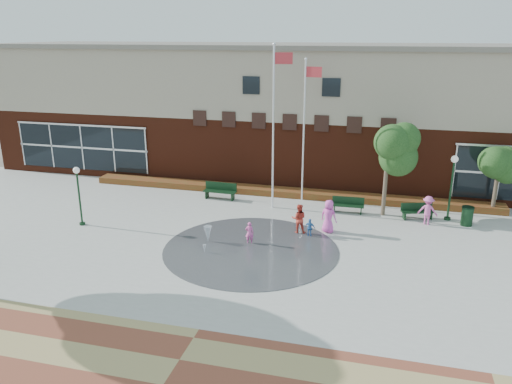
% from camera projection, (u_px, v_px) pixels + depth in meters
% --- Properties ---
extents(ground, '(120.00, 120.00, 0.00)m').
position_uv_depth(ground, '(233.00, 278.00, 21.18)').
color(ground, '#666056').
rests_on(ground, ground).
extents(plaza_concrete, '(46.00, 18.00, 0.01)m').
position_uv_depth(plaza_concrete, '(256.00, 241.00, 24.86)').
color(plaza_concrete, '#A8A8A0').
rests_on(plaza_concrete, ground).
extents(splash_pad, '(8.40, 8.40, 0.01)m').
position_uv_depth(splash_pad, '(251.00, 250.00, 23.94)').
color(splash_pad, '#383A3D').
rests_on(splash_pad, ground).
extents(library_building, '(44.40, 10.40, 9.20)m').
position_uv_depth(library_building, '(303.00, 110.00, 35.88)').
color(library_building, '#541F10').
rests_on(library_building, ground).
extents(flower_bed, '(26.00, 1.20, 0.40)m').
position_uv_depth(flower_bed, '(286.00, 196.00, 31.87)').
color(flower_bed, '#A11512').
rests_on(flower_bed, ground).
extents(flagpole_left, '(1.10, 0.23, 9.44)m').
position_uv_depth(flagpole_left, '(274.00, 120.00, 28.08)').
color(flagpole_left, white).
rests_on(flagpole_left, ground).
extents(flagpole_right, '(1.05, 0.26, 8.58)m').
position_uv_depth(flagpole_right, '(305.00, 124.00, 29.56)').
color(flagpole_right, white).
rests_on(flagpole_right, ground).
extents(lamp_left, '(0.34, 0.34, 3.24)m').
position_uv_depth(lamp_left, '(79.00, 190.00, 26.40)').
color(lamp_left, '#13321A').
rests_on(lamp_left, ground).
extents(lamp_right, '(0.39, 0.39, 3.68)m').
position_uv_depth(lamp_right, '(452.00, 181.00, 27.04)').
color(lamp_right, '#13321A').
rests_on(lamp_right, ground).
extents(bench_left, '(2.08, 0.65, 1.03)m').
position_uv_depth(bench_left, '(220.00, 194.00, 31.09)').
color(bench_left, '#13321A').
rests_on(bench_left, ground).
extents(bench_mid, '(1.84, 0.58, 0.92)m').
position_uv_depth(bench_mid, '(348.00, 208.00, 28.73)').
color(bench_mid, '#13321A').
rests_on(bench_mid, ground).
extents(bench_right, '(1.86, 1.05, 0.90)m').
position_uv_depth(bench_right, '(417.00, 214.00, 27.77)').
color(bench_right, '#13321A').
rests_on(bench_right, ground).
extents(trash_can, '(0.65, 0.65, 1.06)m').
position_uv_depth(trash_can, '(467.00, 216.00, 26.78)').
color(trash_can, '#13321A').
rests_on(trash_can, ground).
extents(tree_mid, '(3.24, 3.24, 5.47)m').
position_uv_depth(tree_mid, '(388.00, 147.00, 27.25)').
color(tree_mid, '#473A2C').
rests_on(tree_mid, ground).
extents(tree_small_right, '(2.41, 2.41, 4.12)m').
position_uv_depth(tree_small_right, '(500.00, 163.00, 27.84)').
color(tree_small_right, '#473A2C').
rests_on(tree_small_right, ground).
extents(water_jet_a, '(0.41, 0.41, 0.80)m').
position_uv_depth(water_jet_a, '(208.00, 242.00, 24.81)').
color(water_jet_a, white).
rests_on(water_jet_a, ground).
extents(water_jet_b, '(0.17, 0.17, 0.39)m').
position_uv_depth(water_jet_b, '(205.00, 253.00, 23.56)').
color(water_jet_b, white).
rests_on(water_jet_b, ground).
extents(child_splash, '(0.45, 0.32, 1.13)m').
position_uv_depth(child_splash, '(250.00, 233.00, 24.47)').
color(child_splash, '#ED58AD').
rests_on(child_splash, ground).
extents(adult_red, '(0.84, 0.69, 1.57)m').
position_uv_depth(adult_red, '(299.00, 219.00, 25.72)').
color(adult_red, '#CE3F30').
rests_on(adult_red, ground).
extents(adult_pink, '(0.99, 0.80, 1.76)m').
position_uv_depth(adult_pink, '(329.00, 216.00, 25.78)').
color(adult_pink, '#E951BF').
rests_on(adult_pink, ground).
extents(child_blue, '(0.59, 0.32, 0.97)m').
position_uv_depth(child_blue, '(310.00, 228.00, 25.32)').
color(child_blue, '#3B7AC3').
rests_on(child_blue, ground).
extents(person_bench, '(1.13, 0.79, 1.60)m').
position_uv_depth(person_bench, '(428.00, 210.00, 26.87)').
color(person_bench, '#DB5BA9').
rests_on(person_bench, ground).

